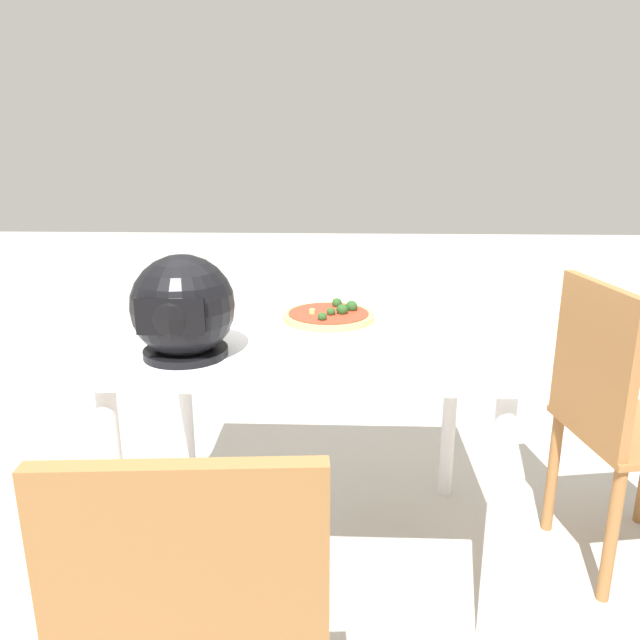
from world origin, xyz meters
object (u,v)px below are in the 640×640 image
at_px(motorcycle_helmet, 183,309).
at_px(drinking_glass, 430,307).
at_px(chair_side, 617,413).
at_px(pizza, 330,315).
at_px(dining_table, 311,360).

bearing_deg(motorcycle_helmet, drinking_glass, -158.67).
bearing_deg(chair_side, pizza, -5.82).
xyz_separation_m(motorcycle_helmet, drinking_glass, (-0.66, -0.26, -0.06)).
bearing_deg(dining_table, drinking_glass, -176.39).
bearing_deg(dining_table, motorcycle_helmet, 37.03).
bearing_deg(chair_side, drinking_glass, -3.75).
distance_m(pizza, drinking_glass, 0.30).
distance_m(motorcycle_helmet, drinking_glass, 0.71).
bearing_deg(drinking_glass, pizza, -9.74).
bearing_deg(pizza, drinking_glass, 170.26).
distance_m(dining_table, drinking_glass, 0.38).
bearing_deg(drinking_glass, chair_side, 176.25).
height_order(motorcycle_helmet, chair_side, motorcycle_helmet).
distance_m(motorcycle_helmet, chair_side, 1.29).
relative_size(pizza, drinking_glass, 2.04).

